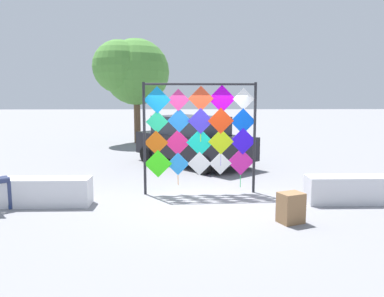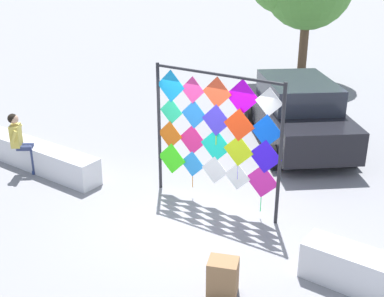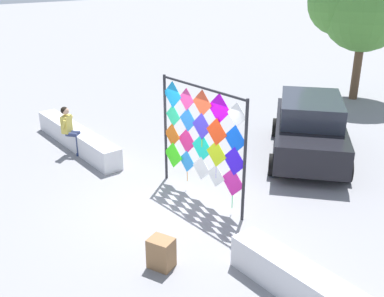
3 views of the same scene
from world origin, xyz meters
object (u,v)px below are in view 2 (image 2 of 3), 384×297
at_px(kite_display_rack, 216,131).
at_px(cardboard_box_large, 223,277).
at_px(seated_vendor, 21,139).
at_px(parked_car, 298,112).

relative_size(kite_display_rack, cardboard_box_large, 4.74).
relative_size(seated_vendor, parked_car, 0.32).
distance_m(seated_vendor, parked_car, 7.07).
bearing_deg(seated_vendor, cardboard_box_large, -9.28).
bearing_deg(cardboard_box_large, seated_vendor, 170.72).
bearing_deg(kite_display_rack, cardboard_box_large, -54.64).
bearing_deg(parked_car, kite_display_rack, -88.92).
xyz_separation_m(kite_display_rack, parked_car, (-0.08, 4.16, -0.75)).
height_order(seated_vendor, cardboard_box_large, seated_vendor).
height_order(kite_display_rack, cardboard_box_large, kite_display_rack).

